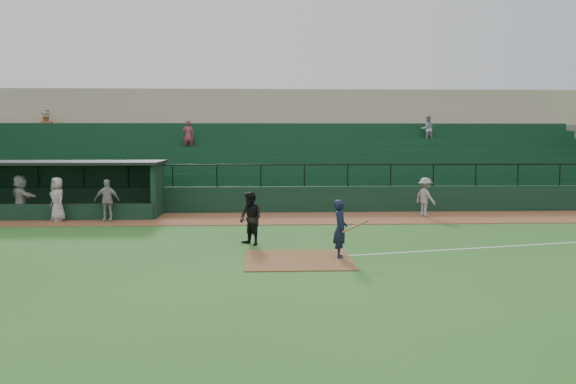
{
  "coord_description": "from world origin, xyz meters",
  "views": [
    {
      "loc": [
        -1.11,
        -18.14,
        3.43
      ],
      "look_at": [
        0.0,
        5.0,
        1.4
      ],
      "focal_mm": 38.72,
      "sensor_mm": 36.0,
      "label": 1
    }
  ],
  "objects": [
    {
      "name": "dugout_player_b",
      "position": [
        -9.31,
        7.45,
        0.93
      ],
      "size": [
        1.01,
        1.04,
        1.8
      ],
      "primitive_type": "imported",
      "rotation": [
        0.0,
        0.0,
        -0.86
      ],
      "color": "#A7A19C",
      "rests_on": "warning_track"
    },
    {
      "name": "stadium_structure",
      "position": [
        -0.0,
        16.46,
        2.3
      ],
      "size": [
        38.0,
        13.08,
        6.4
      ],
      "color": "black",
      "rests_on": "ground"
    },
    {
      "name": "ground",
      "position": [
        0.0,
        0.0,
        0.0
      ],
      "size": [
        90.0,
        90.0,
        0.0
      ],
      "primitive_type": "plane",
      "color": "#275C1D",
      "rests_on": "ground"
    },
    {
      "name": "dugout_player_c",
      "position": [
        -11.02,
        8.09,
        0.96
      ],
      "size": [
        1.63,
        1.59,
        1.86
      ],
      "primitive_type": "imported",
      "rotation": [
        0.0,
        0.0,
        2.38
      ],
      "color": "#ACA7A1",
      "rests_on": "warning_track"
    },
    {
      "name": "runner",
      "position": [
        6.12,
        8.27,
        0.87
      ],
      "size": [
        1.07,
        1.25,
        1.68
      ],
      "primitive_type": "imported",
      "rotation": [
        0.0,
        0.0,
        2.07
      ],
      "color": "gray",
      "rests_on": "warning_track"
    },
    {
      "name": "home_plate_dirt",
      "position": [
        0.0,
        -1.0,
        0.01
      ],
      "size": [
        3.0,
        3.0,
        0.03
      ],
      "primitive_type": "cube",
      "color": "brown",
      "rests_on": "ground"
    },
    {
      "name": "dugout_player_a",
      "position": [
        -7.3,
        7.37,
        0.89
      ],
      "size": [
        1.0,
        0.42,
        1.71
      ],
      "primitive_type": "imported",
      "rotation": [
        0.0,
        0.0,
        0.0
      ],
      "color": "#A8A39D",
      "rests_on": "warning_track"
    },
    {
      "name": "batter_at_plate",
      "position": [
        1.22,
        -0.78,
        0.84
      ],
      "size": [
        1.02,
        0.69,
        1.68
      ],
      "color": "black",
      "rests_on": "ground"
    },
    {
      "name": "umpire",
      "position": [
        -1.36,
        1.55,
        0.86
      ],
      "size": [
        1.03,
        1.05,
        1.71
      ],
      "primitive_type": "imported",
      "rotation": [
        0.0,
        0.0,
        -0.88
      ],
      "color": "black",
      "rests_on": "ground"
    },
    {
      "name": "dugout",
      "position": [
        -9.75,
        9.56,
        1.33
      ],
      "size": [
        8.9,
        3.2,
        2.42
      ],
      "color": "black",
      "rests_on": "ground"
    },
    {
      "name": "foul_line",
      "position": [
        8.0,
        1.2,
        0.01
      ],
      "size": [
        17.49,
        4.44,
        0.01
      ],
      "primitive_type": "cube",
      "rotation": [
        0.0,
        0.0,
        0.24
      ],
      "color": "white",
      "rests_on": "ground"
    },
    {
      "name": "warning_track",
      "position": [
        0.0,
        8.0,
        0.01
      ],
      "size": [
        40.0,
        4.0,
        0.03
      ],
      "primitive_type": "cube",
      "color": "brown",
      "rests_on": "ground"
    }
  ]
}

